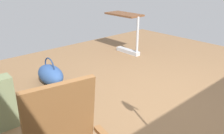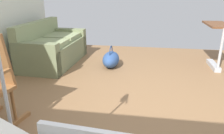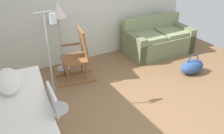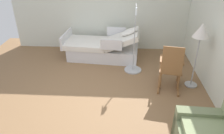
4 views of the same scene
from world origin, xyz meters
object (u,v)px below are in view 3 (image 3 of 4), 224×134
at_px(couch, 158,41).
at_px(floor_lamp, 58,14).
at_px(rocking_chair, 78,56).
at_px(duffel_bag, 192,67).
at_px(iv_pole, 55,98).

xyz_separation_m(couch, floor_lamp, (-2.35, 0.31, 0.92)).
height_order(rocking_chair, floor_lamp, floor_lamp).
bearing_deg(duffel_bag, iv_pole, 175.95).
relative_size(floor_lamp, iv_pole, 0.88).
xyz_separation_m(rocking_chair, floor_lamp, (-0.15, 0.54, 0.72)).
distance_m(floor_lamp, duffel_bag, 2.96).
distance_m(couch, rocking_chair, 2.23).
relative_size(duffel_bag, iv_pole, 0.33).
xyz_separation_m(floor_lamp, duffel_bag, (2.30, -1.53, -1.07)).
distance_m(couch, iv_pole, 3.14).
bearing_deg(couch, rocking_chair, -173.96).
bearing_deg(floor_lamp, iv_pole, -115.01).
xyz_separation_m(couch, iv_pole, (-2.97, -1.01, -0.06)).
bearing_deg(duffel_bag, couch, 87.55).
distance_m(couch, floor_lamp, 2.54).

